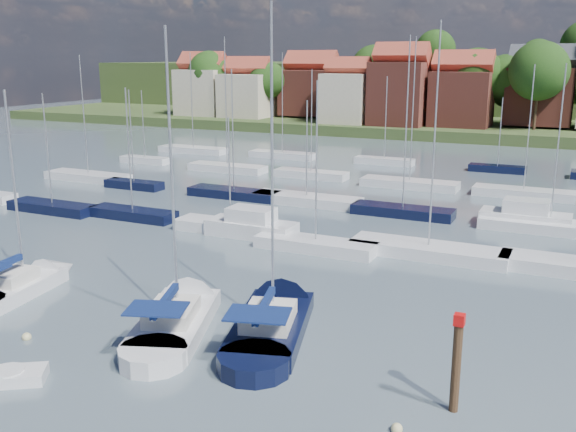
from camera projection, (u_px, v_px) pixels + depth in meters
The scene contains 13 objects.
ground at pixel (392, 194), 64.77m from camera, with size 260.00×260.00×0.00m, color #4C5D68.
sailboat_left at pixel (30, 283), 38.04m from camera, with size 3.75×9.49×12.67m.
sailboat_centre at pixel (183, 312), 33.76m from camera, with size 7.01×12.27×16.17m.
sailboat_navy at pixel (277, 315), 33.38m from camera, with size 6.62×12.93×17.28m.
tender at pixel (8, 377), 27.17m from camera, with size 3.35×2.88×0.66m.
timber_piling at pixel (455, 387), 24.78m from camera, with size 0.40×0.40×6.29m.
buoy_c at pixel (27, 339), 31.38m from camera, with size 0.45×0.45×0.45m, color beige.
buoy_d at pixel (146, 375), 27.79m from camera, with size 0.48×0.48×0.48m, color #D85914.
buoy_e at pixel (250, 320), 33.59m from camera, with size 0.45×0.45×0.45m, color #D85914.
buoy_f at pixel (397, 431), 23.64m from camera, with size 0.44×0.44×0.44m, color beige.
buoy_g at pixel (273, 364), 28.79m from camera, with size 0.47×0.47×0.47m, color #D85914.
marina_field at pixel (397, 201), 59.62m from camera, with size 79.62×41.41×15.93m.
far_shore_town at pixel (519, 97), 144.09m from camera, with size 212.46×90.00×22.27m.
Camera 1 is at (17.53, -21.84, 13.42)m, focal length 40.00 mm.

